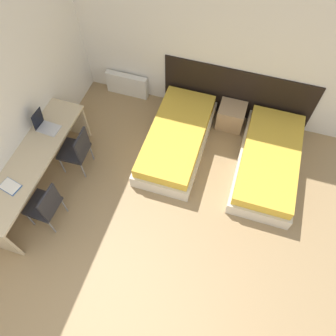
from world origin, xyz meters
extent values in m
plane|color=#9E7F56|center=(0.00, 0.00, 0.00)|extent=(20.00, 20.00, 0.00)
cube|color=white|center=(0.00, 4.10, 1.35)|extent=(5.29, 0.05, 2.70)
cube|color=white|center=(-2.17, 2.04, 1.35)|extent=(0.05, 5.08, 2.70)
cube|color=black|center=(0.67, 4.06, 0.51)|extent=(2.59, 0.03, 1.02)
cube|color=beige|center=(-0.10, 3.04, 0.12)|extent=(0.95, 1.97, 0.25)
cube|color=gold|center=(-0.10, 3.04, 0.34)|extent=(0.87, 1.89, 0.18)
cube|color=beige|center=(1.44, 3.04, 0.12)|extent=(0.95, 1.97, 0.25)
cube|color=gold|center=(1.44, 3.04, 0.34)|extent=(0.87, 1.89, 0.18)
cube|color=tan|center=(0.67, 3.82, 0.21)|extent=(0.46, 0.42, 0.43)
cube|color=silver|center=(-1.36, 3.98, 0.23)|extent=(0.80, 0.12, 0.45)
cube|color=#C6B28E|center=(-1.86, 1.68, 0.75)|extent=(0.56, 2.28, 0.04)
cube|color=#C6B28E|center=(-1.86, 2.81, 0.36)|extent=(0.50, 0.04, 0.73)
cube|color=#232328|center=(-1.53, 2.18, 0.42)|extent=(0.44, 0.44, 0.05)
cube|color=#232328|center=(-1.33, 2.19, 0.65)|extent=(0.05, 0.38, 0.42)
cylinder|color=slate|center=(-1.70, 1.99, 0.20)|extent=(0.02, 0.02, 0.39)
cylinder|color=slate|center=(-1.71, 2.35, 0.20)|extent=(0.02, 0.02, 0.39)
cylinder|color=slate|center=(-1.34, 2.01, 0.20)|extent=(0.02, 0.02, 0.39)
cylinder|color=slate|center=(-1.35, 2.37, 0.20)|extent=(0.02, 0.02, 0.39)
cube|color=#232328|center=(-1.53, 1.19, 0.42)|extent=(0.44, 0.44, 0.05)
cube|color=#232328|center=(-1.33, 1.18, 0.65)|extent=(0.04, 0.38, 0.42)
cylinder|color=slate|center=(-1.71, 1.02, 0.20)|extent=(0.02, 0.02, 0.39)
cylinder|color=slate|center=(-1.70, 1.38, 0.20)|extent=(0.02, 0.02, 0.39)
cylinder|color=slate|center=(-1.35, 1.00, 0.20)|extent=(0.02, 0.02, 0.39)
cylinder|color=slate|center=(-1.34, 1.36, 0.20)|extent=(0.02, 0.02, 0.39)
cube|color=silver|center=(-1.87, 2.24, 0.77)|extent=(0.32, 0.24, 0.02)
cube|color=black|center=(-2.01, 2.24, 0.94)|extent=(0.07, 0.23, 0.31)
cube|color=#1E4793|center=(-1.89, 1.19, 0.77)|extent=(0.30, 0.24, 0.01)
cube|color=white|center=(-1.89, 1.19, 0.78)|extent=(0.28, 0.22, 0.01)
camera|label=1|loc=(0.77, -0.20, 4.60)|focal=35.00mm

